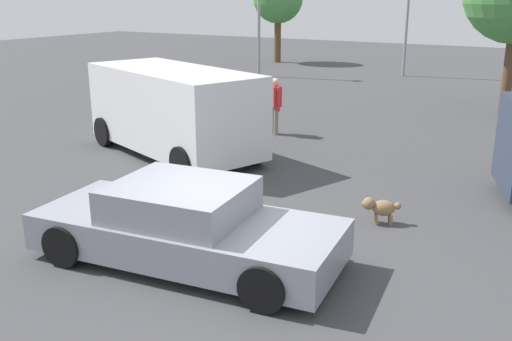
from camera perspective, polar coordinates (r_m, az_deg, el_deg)
name	(u,v)px	position (r m, az deg, el deg)	size (l,w,h in m)	color
ground_plane	(218,261)	(8.86, -3.80, -8.89)	(80.00, 80.00, 0.00)	#424244
sedan_foreground	(186,226)	(8.69, -6.94, -5.44)	(4.78, 2.42, 1.21)	gray
dog	(380,207)	(10.33, 12.15, -3.56)	(0.63, 0.44, 0.48)	olive
van_white	(174,109)	(14.38, -8.10, 6.02)	(5.44, 3.65, 2.13)	white
pedestrian	(275,101)	(16.42, 1.90, 6.83)	(0.47, 0.44, 1.60)	gray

